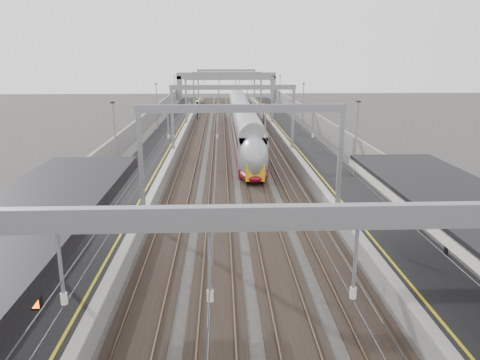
{
  "coord_description": "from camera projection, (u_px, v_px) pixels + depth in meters",
  "views": [
    {
      "loc": [
        -1.24,
        -6.78,
        10.47
      ],
      "look_at": [
        0.0,
        23.86,
        2.31
      ],
      "focal_mm": 35.0,
      "sensor_mm": 36.0,
      "label": 1
    }
  ],
  "objects": [
    {
      "name": "tracks",
      "position": [
        232.0,
        151.0,
        52.72
      ],
      "size": [
        11.4,
        140.0,
        0.2
      ],
      "color": "black",
      "rests_on": "ground"
    },
    {
      "name": "overbridge",
      "position": [
        226.0,
        80.0,
        104.48
      ],
      "size": [
        22.0,
        2.2,
        6.9
      ],
      "color": "gray",
      "rests_on": "ground"
    },
    {
      "name": "platform_left",
      "position": [
        161.0,
        148.0,
        52.3
      ],
      "size": [
        4.0,
        120.0,
        1.0
      ],
      "primitive_type": "cube",
      "color": "black",
      "rests_on": "ground"
    },
    {
      "name": "signal_red_far",
      "position": [
        263.0,
        109.0,
        73.31
      ],
      "size": [
        0.32,
        0.32,
        3.48
      ],
      "color": "black",
      "rests_on": "ground"
    },
    {
      "name": "wall_right",
      "position": [
        331.0,
        137.0,
        52.76
      ],
      "size": [
        0.3,
        120.0,
        3.2
      ],
      "primitive_type": "cube",
      "color": "gray",
      "rests_on": "ground"
    },
    {
      "name": "wall_left",
      "position": [
        132.0,
        138.0,
        51.89
      ],
      "size": [
        0.3,
        120.0,
        3.2
      ],
      "primitive_type": "cube",
      "color": "gray",
      "rests_on": "ground"
    },
    {
      "name": "overhead_line",
      "position": [
        231.0,
        92.0,
        57.55
      ],
      "size": [
        13.0,
        140.0,
        6.6
      ],
      "color": "gray",
      "rests_on": "platform_left"
    },
    {
      "name": "signal_green",
      "position": [
        197.0,
        106.0,
        77.85
      ],
      "size": [
        0.32,
        0.32,
        3.48
      ],
      "color": "black",
      "rests_on": "ground"
    },
    {
      "name": "platform_right",
      "position": [
        303.0,
        147.0,
        52.92
      ],
      "size": [
        4.0,
        120.0,
        1.0
      ],
      "primitive_type": "cube",
      "color": "black",
      "rests_on": "ground"
    },
    {
      "name": "train",
      "position": [
        243.0,
        126.0,
        58.53
      ],
      "size": [
        2.52,
        45.96,
        4.0
      ],
      "color": "maroon",
      "rests_on": "ground"
    },
    {
      "name": "signal_red_near",
      "position": [
        249.0,
        109.0,
        73.81
      ],
      "size": [
        0.32,
        0.32,
        3.48
      ],
      "color": "black",
      "rests_on": "ground"
    }
  ]
}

